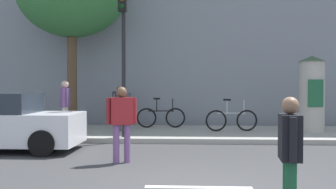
# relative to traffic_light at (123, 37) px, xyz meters

# --- Properties ---
(ground_plane) EXTENTS (80.00, 80.00, 0.00)m
(ground_plane) POSITION_rel_traffic_light_xyz_m (2.13, -5.24, -3.14)
(ground_plane) COLOR #38383A
(sidewalk_curb) EXTENTS (36.00, 4.00, 0.15)m
(sidewalk_curb) POSITION_rel_traffic_light_xyz_m (2.13, 1.76, -3.07)
(sidewalk_curb) COLOR #9E9B93
(sidewalk_curb) RESTS_ON ground_plane
(lane_markings) EXTENTS (25.80, 0.16, 0.01)m
(lane_markings) POSITION_rel_traffic_light_xyz_m (2.13, -5.24, -3.14)
(lane_markings) COLOR silver
(lane_markings) RESTS_ON ground_plane
(building_backdrop) EXTENTS (36.00, 5.00, 10.64)m
(building_backdrop) POSITION_rel_traffic_light_xyz_m (2.13, 6.76, 2.17)
(building_backdrop) COLOR gray
(building_backdrop) RESTS_ON ground_plane
(traffic_light) EXTENTS (0.24, 0.45, 4.46)m
(traffic_light) POSITION_rel_traffic_light_xyz_m (0.00, 0.00, 0.00)
(traffic_light) COLOR black
(traffic_light) RESTS_ON sidewalk_curb
(poster_column) EXTENTS (0.91, 0.91, 2.54)m
(poster_column) POSITION_rel_traffic_light_xyz_m (6.06, 1.93, -1.70)
(poster_column) COLOR #B2ADA3
(poster_column) RESTS_ON sidewalk_curb
(pedestrian_in_light_jacket) EXTENTS (0.64, 0.39, 1.67)m
(pedestrian_in_light_jacket) POSITION_rel_traffic_light_xyz_m (0.49, -3.16, -2.15)
(pedestrian_in_light_jacket) COLOR #724C84
(pedestrian_in_light_jacket) RESTS_ON ground_plane
(pedestrian_tallest) EXTENTS (0.28, 0.64, 1.57)m
(pedestrian_tallest) POSITION_rel_traffic_light_xyz_m (3.23, -6.98, -2.22)
(pedestrian_tallest) COLOR #1E5938
(pedestrian_tallest) RESTS_ON ground_plane
(pedestrian_near_pole) EXTENTS (0.57, 0.42, 1.51)m
(pedestrian_near_pole) POSITION_rel_traffic_light_xyz_m (-0.70, 3.31, -2.11)
(pedestrian_near_pole) COLOR #4C4C51
(pedestrian_near_pole) RESTS_ON sidewalk_curb
(pedestrian_with_backpack) EXTENTS (0.27, 0.61, 1.69)m
(pedestrian_with_backpack) POSITION_rel_traffic_light_xyz_m (-2.01, 0.84, -2.00)
(pedestrian_with_backpack) COLOR silver
(pedestrian_with_backpack) RESTS_ON sidewalk_curb
(pedestrian_with_bag) EXTENTS (0.58, 0.49, 1.50)m
(pedestrian_with_bag) POSITION_rel_traffic_light_xyz_m (-0.31, 1.67, -2.10)
(pedestrian_with_bag) COLOR #4C4C51
(pedestrian_with_bag) RESTS_ON sidewalk_curb
(bicycle_leaning) EXTENTS (1.76, 0.28, 1.09)m
(bicycle_leaning) POSITION_rel_traffic_light_xyz_m (3.38, 1.82, -2.60)
(bicycle_leaning) COLOR black
(bicycle_leaning) RESTS_ON sidewalk_curb
(bicycle_upright) EXTENTS (1.77, 0.24, 1.09)m
(bicycle_upright) POSITION_rel_traffic_light_xyz_m (0.92, 2.84, -2.60)
(bicycle_upright) COLOR black
(bicycle_upright) RESTS_ON sidewalk_curb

